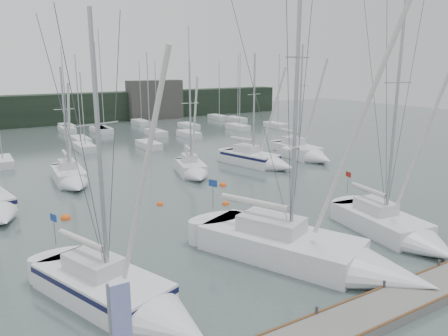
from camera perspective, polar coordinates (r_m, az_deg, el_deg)
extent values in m
plane|color=#4D5E5A|center=(22.53, 8.53, -13.04)|extent=(160.00, 160.00, 0.00)
cube|color=slate|center=(19.38, 18.51, -17.69)|extent=(24.00, 2.00, 0.40)
cube|color=black|center=(78.77, -21.82, 7.10)|extent=(90.00, 4.00, 5.00)
cube|color=#403E3B|center=(81.75, -9.00, 8.80)|extent=(10.00, 3.00, 7.00)
cube|color=silver|center=(72.38, -19.85, 5.06)|extent=(1.80, 4.50, 0.90)
cylinder|color=#979A9F|center=(71.32, -20.18, 10.03)|extent=(0.12, 0.12, 11.72)
cube|color=silver|center=(62.80, -8.88, 4.52)|extent=(1.80, 4.50, 0.90)
cylinder|color=#979A9F|center=(61.74, -8.88, 9.27)|extent=(0.12, 0.12, 9.59)
cube|color=silver|center=(70.30, 6.76, 5.54)|extent=(1.80, 4.50, 0.90)
cylinder|color=#979A9F|center=(69.35, 7.15, 10.17)|extent=(0.12, 0.12, 10.53)
cube|color=silver|center=(74.34, -10.85, 5.82)|extent=(1.80, 4.50, 0.90)
cylinder|color=#979A9F|center=(73.37, -10.89, 9.81)|extent=(0.12, 0.12, 9.52)
cube|color=silver|center=(49.00, -26.96, 0.66)|extent=(1.80, 4.50, 0.90)
cube|color=silver|center=(77.27, 1.60, 6.34)|extent=(1.80, 4.50, 0.90)
cylinder|color=#979A9F|center=(76.35, 1.84, 10.52)|extent=(0.12, 0.12, 10.42)
cube|color=silver|center=(59.11, -18.24, 3.44)|extent=(1.80, 4.50, 0.90)
cylinder|color=#979A9F|center=(57.97, -18.53, 8.82)|extent=(0.12, 0.12, 10.30)
cube|color=silver|center=(53.66, -9.80, 2.95)|extent=(1.80, 4.50, 0.90)
cylinder|color=#979A9F|center=(52.46, -9.85, 8.99)|extent=(0.12, 0.12, 10.47)
cube|color=silver|center=(61.00, -4.61, 4.37)|extent=(1.80, 4.50, 0.90)
cylinder|color=#979A9F|center=(59.83, -4.52, 11.35)|extent=(0.12, 0.12, 13.96)
cube|color=silver|center=(54.01, -17.77, 2.57)|extent=(1.80, 4.50, 0.90)
cylinder|color=#979A9F|center=(52.90, -17.99, 7.38)|extent=(0.12, 0.12, 8.30)
cube|color=silver|center=(69.23, -19.82, 4.71)|extent=(1.80, 4.50, 0.90)
cylinder|color=#979A9F|center=(68.18, -20.11, 9.29)|extent=(0.12, 0.12, 10.26)
cube|color=silver|center=(67.16, -15.47, 4.77)|extent=(1.80, 4.50, 0.90)
cylinder|color=#979A9F|center=(66.02, -15.75, 11.05)|extent=(0.12, 0.12, 13.86)
cube|color=silver|center=(69.21, -4.63, 5.46)|extent=(1.80, 4.50, 0.90)
cylinder|color=#979A9F|center=(68.18, -4.53, 10.39)|extent=(0.12, 0.12, 11.05)
cube|color=silver|center=(67.78, 1.81, 5.33)|extent=(1.80, 4.50, 0.90)
cylinder|color=#979A9F|center=(66.78, 2.09, 10.21)|extent=(0.12, 0.12, 10.72)
cube|color=silver|center=(80.23, -0.81, 6.61)|extent=(1.80, 4.50, 0.90)
cylinder|color=#979A9F|center=(79.34, -0.63, 10.29)|extent=(0.12, 0.12, 9.44)
cube|color=silver|center=(67.35, -15.98, 4.76)|extent=(1.80, 4.50, 0.90)
cylinder|color=#979A9F|center=(66.24, -16.24, 10.32)|extent=(0.12, 0.12, 12.22)
cube|color=silver|center=(20.43, -15.64, -14.98)|extent=(4.93, 7.11, 1.47)
cone|color=silver|center=(17.33, -5.86, -20.11)|extent=(3.64, 3.61, 2.84)
cube|color=silver|center=(20.31, -16.67, -11.82)|extent=(2.37, 2.99, 0.69)
cylinder|color=#979A9F|center=(17.98, -16.00, 2.09)|extent=(0.18, 0.18, 10.88)
cylinder|color=silver|center=(20.59, -18.17, -8.89)|extent=(1.36, 3.09, 0.27)
cube|color=#0E1034|center=(20.20, -15.73, -13.76)|extent=(4.95, 7.14, 0.25)
cube|color=navy|center=(22.15, -21.39, -6.08)|extent=(0.20, 0.50, 0.35)
cube|color=silver|center=(23.74, 7.34, -10.23)|extent=(6.65, 9.08, 1.67)
cone|color=silver|center=(21.97, 21.68, -13.18)|extent=(4.71, 4.72, 3.56)
cube|color=silver|center=(23.51, 6.22, -7.21)|extent=(3.15, 3.85, 0.78)
cylinder|color=#979A9F|center=(21.52, 9.45, 10.10)|extent=(0.20, 0.20, 14.93)
cylinder|color=silver|center=(23.69, 3.91, -4.43)|extent=(1.95, 3.85, 0.31)
cube|color=navy|center=(24.95, -1.46, -2.01)|extent=(0.26, 0.56, 0.40)
cube|color=silver|center=(28.58, 19.69, -6.91)|extent=(3.58, 6.29, 1.41)
cone|color=silver|center=(25.92, 26.21, -9.67)|extent=(3.13, 2.91, 2.82)
cube|color=silver|center=(28.57, 19.21, -4.68)|extent=(1.85, 2.57, 0.66)
cylinder|color=#979A9F|center=(26.73, 21.55, 7.54)|extent=(0.17, 0.17, 13.07)
cylinder|color=silver|center=(28.84, 18.37, -2.70)|extent=(0.64, 2.93, 0.26)
cube|color=maroon|center=(30.14, 15.94, -0.82)|extent=(0.09, 0.51, 0.34)
cone|color=silver|center=(30.96, -27.11, -5.93)|extent=(3.13, 2.76, 2.76)
cube|color=silver|center=(40.21, -19.59, -1.07)|extent=(2.66, 5.29, 1.41)
cone|color=silver|center=(36.68, -18.70, -2.37)|extent=(2.48, 2.34, 2.36)
cube|color=silver|center=(40.43, -19.81, 0.50)|extent=(1.41, 2.14, 0.66)
cylinder|color=#979A9F|center=(38.95, -20.08, 5.96)|extent=(0.17, 0.17, 8.61)
cylinder|color=silver|center=(40.80, -20.02, 1.81)|extent=(0.41, 2.53, 0.26)
cube|color=silver|center=(40.66, -4.39, -0.17)|extent=(3.26, 4.79, 1.39)
cone|color=silver|center=(37.71, -3.38, -1.24)|extent=(2.63, 2.38, 2.22)
cube|color=silver|center=(40.88, -4.56, 1.37)|extent=(1.63, 2.00, 0.65)
cylinder|color=#979A9F|center=(39.45, -4.43, 7.13)|extent=(0.17, 0.17, 9.07)
cylinder|color=silver|center=(41.10, -4.70, 2.62)|extent=(0.80, 2.13, 0.26)
cube|color=silver|center=(44.39, 3.41, 1.07)|extent=(4.01, 6.36, 1.52)
cone|color=silver|center=(41.83, 7.77, 0.19)|extent=(3.18, 3.10, 2.63)
cube|color=silver|center=(44.49, 2.94, 2.57)|extent=(1.99, 2.64, 0.71)
cylinder|color=#979A9F|center=(43.25, 3.95, 8.29)|extent=(0.18, 0.18, 9.75)
cylinder|color=silver|center=(44.76, 2.31, 3.83)|extent=(0.99, 2.86, 0.28)
cube|color=#0E1034|center=(44.28, 3.42, 1.71)|extent=(4.04, 6.39, 0.25)
cube|color=silver|center=(48.68, 9.38, 2.07)|extent=(2.96, 6.04, 1.64)
cone|color=silver|center=(45.52, 12.70, 1.12)|extent=(2.83, 2.65, 2.74)
cube|color=silver|center=(48.88, 9.03, 3.57)|extent=(1.59, 2.43, 0.77)
cylinder|color=#979A9F|center=(47.53, 9.98, 9.23)|extent=(0.20, 0.20, 10.60)
cylinder|color=silver|center=(49.22, 8.61, 4.81)|extent=(0.41, 2.91, 0.31)
sphere|color=#F95416|center=(32.18, -8.37, -4.76)|extent=(0.50, 0.50, 0.50)
sphere|color=#F95416|center=(36.70, -0.15, -2.31)|extent=(0.60, 0.60, 0.60)
sphere|color=#F95416|center=(30.87, -19.96, -6.26)|extent=(0.66, 0.66, 0.66)
cube|color=#1D29B5|center=(12.72, -13.14, -20.05)|extent=(0.55, 0.04, 2.76)
ellipsoid|color=white|center=(18.16, 8.14, 2.48)|extent=(0.32, 0.51, 0.22)
cube|color=gray|center=(18.02, 7.30, 2.49)|extent=(0.50, 0.24, 0.12)
cube|color=gray|center=(18.31, 8.98, 2.61)|extent=(0.50, 0.24, 0.12)
sphere|color=#F95416|center=(31.93, 0.21, -4.76)|extent=(0.52, 0.52, 0.52)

